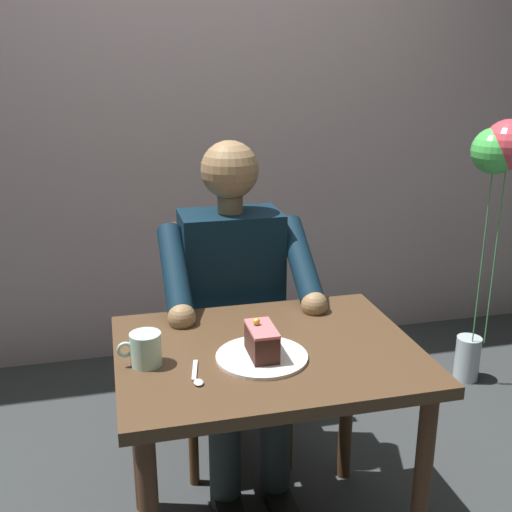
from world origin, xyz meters
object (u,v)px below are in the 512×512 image
at_px(dining_table, 267,380).
at_px(balloon_display, 497,181).
at_px(seated_person, 236,309).
at_px(cake_slice, 262,341).
at_px(chair, 227,327).
at_px(dessert_spoon, 197,377).
at_px(coffee_cup, 145,348).

height_order(dining_table, balloon_display, balloon_display).
bearing_deg(seated_person, cake_slice, 86.39).
xyz_separation_m(chair, dessert_spoon, (0.23, 0.75, 0.21)).
bearing_deg(chair, seated_person, 90.00).
relative_size(chair, dessert_spoon, 6.34).
height_order(cake_slice, coffee_cup, cake_slice).
relative_size(chair, cake_slice, 6.70).
xyz_separation_m(seated_person, cake_slice, (0.03, 0.51, 0.11)).
height_order(seated_person, cake_slice, seated_person).
xyz_separation_m(dining_table, balloon_display, (-1.25, -0.78, 0.39)).
relative_size(cake_slice, dessert_spoon, 0.95).
bearing_deg(coffee_cup, dining_table, -176.93).
relative_size(seated_person, cake_slice, 9.18).
xyz_separation_m(dining_table, seated_person, (0.00, -0.45, 0.04)).
height_order(dining_table, cake_slice, cake_slice).
distance_m(chair, dessert_spoon, 0.81).
relative_size(seated_person, coffee_cup, 10.27).
relative_size(dining_table, seated_person, 0.70).
distance_m(dining_table, dessert_spoon, 0.28).
bearing_deg(dessert_spoon, balloon_display, -148.25).
bearing_deg(balloon_display, chair, 7.50).
distance_m(seated_person, balloon_display, 1.34).
xyz_separation_m(chair, seated_person, (0.00, 0.17, 0.15)).
distance_m(cake_slice, dessert_spoon, 0.21).
bearing_deg(coffee_cup, cake_slice, 172.68).
distance_m(cake_slice, coffee_cup, 0.32).
height_order(seated_person, balloon_display, balloon_display).
xyz_separation_m(cake_slice, coffee_cup, (0.32, -0.04, -0.00)).
bearing_deg(dining_table, seated_person, -90.00).
relative_size(seated_person, dessert_spoon, 8.69).
bearing_deg(dessert_spoon, coffee_cup, -41.29).
relative_size(cake_slice, coffee_cup, 1.12).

